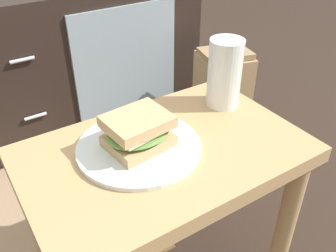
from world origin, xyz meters
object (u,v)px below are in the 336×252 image
(plate, at_px, (139,147))
(sandwich_front, at_px, (138,131))
(tv_cabinet, at_px, (77,53))
(paper_bag, at_px, (222,92))
(beer_glass, at_px, (224,74))

(plate, distance_m, sandwich_front, 0.04)
(tv_cabinet, height_order, paper_bag, tv_cabinet)
(tv_cabinet, relative_size, sandwich_front, 6.85)
(tv_cabinet, height_order, sandwich_front, tv_cabinet)
(beer_glass, height_order, paper_bag, beer_glass)
(tv_cabinet, xyz_separation_m, beer_glass, (0.04, -0.87, 0.25))
(tv_cabinet, relative_size, paper_bag, 2.68)
(paper_bag, bearing_deg, plate, -143.11)
(tv_cabinet, xyz_separation_m, plate, (-0.21, -0.92, 0.17))
(tv_cabinet, height_order, plate, tv_cabinet)
(beer_glass, bearing_deg, plate, -169.10)
(sandwich_front, bearing_deg, beer_glass, 10.90)
(sandwich_front, bearing_deg, paper_bag, 36.89)
(plate, relative_size, sandwich_front, 1.75)
(plate, relative_size, beer_glass, 1.55)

